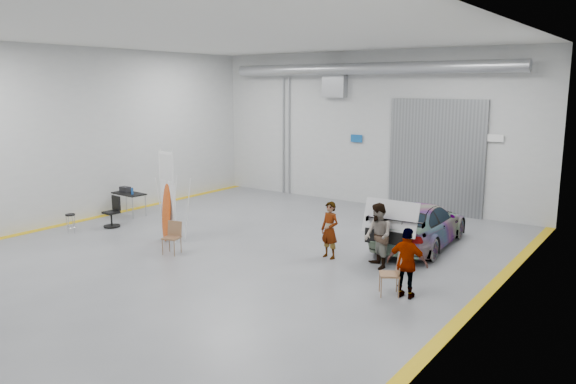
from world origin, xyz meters
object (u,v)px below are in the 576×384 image
Objects in this scene: sedan_car at (420,224)px; person_a at (330,230)px; person_b at (378,236)px; folding_chair_far at (389,282)px; surfboard_display at (168,203)px; folding_chair_near at (172,244)px; office_chair at (113,214)px; shop_stool at (71,224)px; person_c at (407,263)px; work_table at (128,193)px.

person_a reaches higher than sedan_car.
person_b reaches higher than folding_chair_far.
surfboard_display is (-6.31, -1.37, 0.32)m from person_b.
office_chair reaches higher than folding_chair_near.
surfboard_display reaches higher than shop_stool.
person_b reaches higher than person_a.
person_a is at bearing 13.97° from folding_chair_near.
folding_chair_far is 0.93× the size of office_chair.
person_c is 6.80m from folding_chair_near.
work_table is (-11.28, 1.85, 0.53)m from folding_chair_far.
sedan_car reaches higher than folding_chair_near.
person_b reaches higher than work_table.
person_c is at bearing 2.52° from office_chair.
person_b reaches higher than folding_chair_near.
person_a is 1.55× the size of office_chair.
person_c reaches higher than folding_chair_near.
office_chair is (-2.87, 0.15, -0.73)m from surfboard_display.
person_c is at bearing -8.73° from work_table.
office_chair is (-3.92, 1.02, 0.16)m from folding_chair_near.
folding_chair_far is 1.51× the size of shop_stool.
person_b is 9.94m from shop_stool.
person_a reaches higher than folding_chair_far.
sedan_car is 4.33m from person_c.
folding_chair_far reaches higher than folding_chair_near.
surfboard_display reaches higher than work_table.
work_table is (-11.67, 1.79, 0.02)m from person_c.
person_a is 0.92× the size of person_b.
shop_stool is at bearing -123.84° from person_b.
person_a is 4.45m from folding_chair_near.
office_chair is at bearing -6.43° from person_c.
folding_chair_near is 5.54m from work_table.
work_table is at bearing 101.86° from shop_stool.
surfboard_display reaches higher than sedan_car.
folding_chair_near is (-5.37, -4.79, -0.37)m from sedan_car.
person_a is at bearing -153.43° from folding_chair_far.
shop_stool is at bearing 23.68° from sedan_car.
sedan_car is 4.29m from folding_chair_far.
surfboard_display reaches higher than person_c.
surfboard_display is at bearing -5.96° from person_c.
person_b is 2.02m from folding_chair_far.
person_c is at bearing 67.31° from folding_chair_far.
person_c is at bearing 11.11° from surfboard_display.
surfboard_display is at bearing -22.66° from work_table.
person_a reaches higher than work_table.
folding_chair_far is at bearing 3.84° from person_c.
person_c is 7.80m from surfboard_display.
sedan_car is 4.42× the size of office_chair.
person_a is 0.98× the size of person_c.
folding_chair_far is (1.10, -1.60, -0.56)m from person_b.
folding_chair_far is at bearing -10.77° from folding_chair_near.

